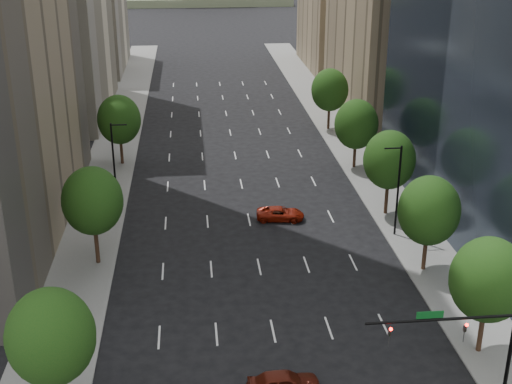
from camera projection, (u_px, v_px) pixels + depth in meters
name	position (u px, v px, depth m)	size (l,w,h in m)	color
sidewalk_left	(92.00, 225.00, 67.70)	(6.00, 200.00, 0.15)	slate
sidewalk_right	(400.00, 213.00, 70.52)	(6.00, 200.00, 0.15)	slate
filler_left	(86.00, 22.00, 133.63)	(14.00, 26.00, 18.00)	beige
parking_tan_right	(392.00, 12.00, 102.70)	(14.00, 30.00, 30.00)	#8C7759
filler_right	(342.00, 26.00, 135.77)	(14.00, 26.00, 16.00)	#8C7759
tree_right_1	(488.00, 280.00, 46.11)	(5.20, 5.20, 8.75)	#382316
tree_right_2	(429.00, 211.00, 57.24)	(5.20, 5.20, 8.61)	#382316
tree_right_3	(389.00, 160.00, 68.20)	(5.20, 5.20, 8.89)	#382316
tree_right_4	(356.00, 124.00, 81.28)	(5.20, 5.20, 8.46)	#382316
tree_right_5	(330.00, 90.00, 95.94)	(5.20, 5.20, 8.75)	#382316
tree_left_0	(51.00, 337.00, 39.88)	(5.20, 5.20, 8.75)	#382316
tree_left_1	(93.00, 201.00, 58.25)	(5.20, 5.20, 8.97)	#382316
tree_left_2	(119.00, 120.00, 82.35)	(5.20, 5.20, 8.68)	#382316
streetlight_rn	(397.00, 188.00, 63.93)	(1.70, 0.20, 9.00)	black
streetlight_ln	(114.00, 162.00, 70.72)	(1.70, 0.20, 9.00)	black
traffic_signal	(472.00, 341.00, 40.47)	(9.12, 0.40, 7.38)	black
car_maroon	(284.00, 383.00, 43.78)	(1.88, 4.68, 1.59)	#55190E
car_red_far	(280.00, 214.00, 68.91)	(2.20, 4.77, 1.33)	maroon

